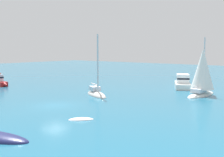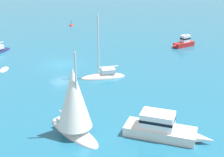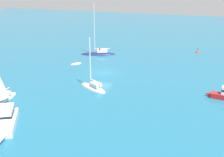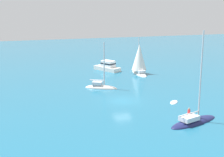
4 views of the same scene
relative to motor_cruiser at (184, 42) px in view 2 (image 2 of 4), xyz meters
name	(u,v)px [view 2 (image 2 of 4)]	position (x,y,z in m)	size (l,w,h in m)	color
ground_plane	(61,64)	(19.16, -5.27, -0.67)	(160.00, 160.00, 0.00)	#1E607F
motor_cruiser	(184,42)	(0.00, 0.00, 0.00)	(4.43, 1.58, 2.00)	#B21E1E
sailboat	(103,76)	(18.02, 2.24, -0.49)	(5.36, 3.87, 8.02)	silver
sailboat_1	(74,106)	(27.97, 10.61, 1.88)	(2.89, 6.32, 7.56)	silver
skiff	(4,70)	(25.74, -8.13, -0.67)	(2.05, 2.15, 0.36)	white
motor_cruiser_1	(161,127)	(22.91, 15.53, 0.13)	(4.81, 6.88, 2.05)	silver
channel_buoy	(71,26)	(4.63, -24.04, -0.66)	(0.76, 0.76, 1.39)	red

